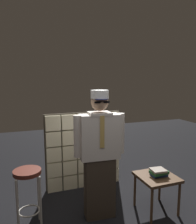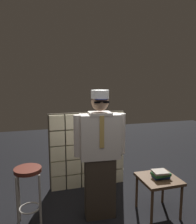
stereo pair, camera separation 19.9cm
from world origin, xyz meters
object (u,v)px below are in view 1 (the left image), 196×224
bar_stool (28,185)px  book_stack (159,172)px  standing_person (100,153)px  side_table (157,180)px

bar_stool → book_stack: bar_stool is taller
standing_person → book_stack: bearing=-7.9°
standing_person → bar_stool: (-0.93, 0.07, -0.33)m
standing_person → side_table: (0.80, -0.17, -0.45)m
standing_person → book_stack: size_ratio=6.98×
side_table → book_stack: (0.01, -0.02, 0.13)m
bar_stool → book_stack: bearing=-8.3°
bar_stool → standing_person: bearing=-4.3°
book_stack → side_table: bearing=128.7°
standing_person → side_table: size_ratio=3.29×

